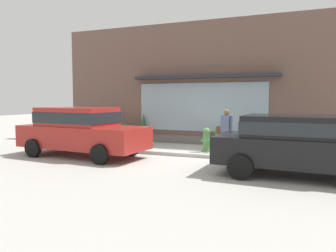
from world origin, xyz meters
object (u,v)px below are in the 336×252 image
potted_plant_near_hydrant (124,132)px  potted_plant_trailing_edge (106,127)px  pedestrian_with_handbag (226,128)px  potted_plant_by_entrance (313,143)px  parked_car_red (81,129)px  parked_car_black (296,142)px  fire_hydrant (206,140)px  potted_plant_corner_tall (223,134)px  potted_plant_window_left (283,141)px  potted_plant_window_right (144,128)px

potted_plant_near_hydrant → potted_plant_trailing_edge: bearing=176.6°
pedestrian_with_handbag → potted_plant_trailing_edge: pedestrian_with_handbag is taller
potted_plant_trailing_edge → potted_plant_by_entrance: bearing=0.5°
parked_car_red → parked_car_black: parked_car_red is taller
fire_hydrant → potted_plant_corner_tall: (0.22, 1.78, 0.05)m
parked_car_red → potted_plant_corner_tall: 5.93m
potted_plant_window_left → potted_plant_trailing_edge: 7.99m
potted_plant_window_left → potted_plant_corner_tall: 2.44m
parked_car_black → potted_plant_trailing_edge: bearing=155.3°
potted_plant_by_entrance → potted_plant_corner_tall: (-3.51, 0.26, 0.15)m
pedestrian_with_handbag → potted_plant_near_hydrant: pedestrian_with_handbag is taller
potted_plant_window_left → potted_plant_window_right: (-6.18, 0.27, 0.27)m
parked_car_black → potted_plant_window_left: 4.57m
pedestrian_with_handbag → potted_plant_near_hydrant: size_ratio=1.86×
pedestrian_with_handbag → potted_plant_near_hydrant: 5.37m
potted_plant_trailing_edge → potted_plant_window_right: bearing=12.0°
pedestrian_with_handbag → potted_plant_corner_tall: size_ratio=1.79×
pedestrian_with_handbag → potted_plant_by_entrance: (2.94, 1.77, -0.60)m
pedestrian_with_handbag → parked_car_black: pedestrian_with_handbag is taller
pedestrian_with_handbag → parked_car_black: size_ratio=0.38×
potted_plant_trailing_edge → fire_hydrant: bearing=-15.1°
fire_hydrant → potted_plant_by_entrance: size_ratio=1.25×
potted_plant_window_left → potted_plant_window_right: size_ratio=0.53×
fire_hydrant → potted_plant_near_hydrant: 4.53m
parked_car_black → potted_plant_window_right: 8.23m
potted_plant_window_right → potted_plant_by_entrance: bearing=-2.4°
parked_car_black → potted_plant_by_entrance: size_ratio=5.79×
parked_car_black → potted_plant_corner_tall: parked_car_black is taller
potted_plant_by_entrance → potted_plant_near_hydrant: bearing=-179.0°
parked_car_red → potted_plant_window_left: parked_car_red is taller
pedestrian_with_handbag → parked_car_red: size_ratio=0.35×
parked_car_red → potted_plant_window_right: parked_car_red is taller
fire_hydrant → potted_plant_trailing_edge: potted_plant_trailing_edge is taller
pedestrian_with_handbag → potted_plant_window_left: (1.87, 1.80, -0.58)m
parked_car_black → potted_plant_near_hydrant: (-7.47, 4.34, -0.43)m
fire_hydrant → potted_plant_window_left: (2.65, 1.55, -0.09)m
pedestrian_with_handbag → parked_car_red: 5.13m
fire_hydrant → potted_plant_window_left: fire_hydrant is taller
potted_plant_window_left → potted_plant_window_right: potted_plant_window_right is taller
potted_plant_window_left → potted_plant_trailing_edge: potted_plant_trailing_edge is taller
potted_plant_window_right → potted_plant_near_hydrant: (-0.79, -0.44, -0.18)m
parked_car_black → potted_plant_by_entrance: 4.55m
potted_plant_near_hydrant → potted_plant_corner_tall: size_ratio=0.96×
potted_plant_near_hydrant → potted_plant_trailing_edge: 1.04m
potted_plant_trailing_edge → parked_car_black: bearing=-27.4°
parked_car_red → potted_plant_trailing_edge: parked_car_red is taller
potted_plant_window_right → potted_plant_window_left: bearing=-2.5°
parked_car_black → parked_car_red: bearing=179.4°
parked_car_black → potted_plant_corner_tall: size_ratio=4.67×
potted_plant_window_right → potted_plant_corner_tall: (3.75, -0.04, -0.14)m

